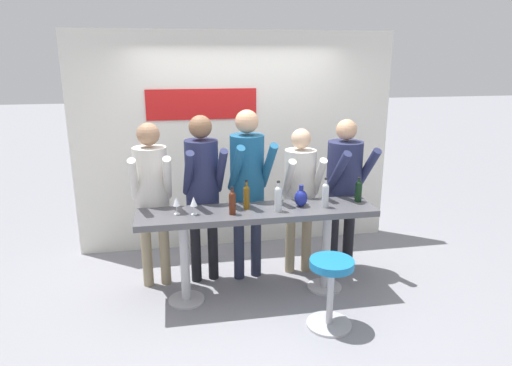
# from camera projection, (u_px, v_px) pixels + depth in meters

# --- Properties ---
(ground_plane) EXTENTS (40.00, 40.00, 0.00)m
(ground_plane) POSITION_uv_depth(u_px,v_px,m) (257.00, 294.00, 4.72)
(ground_plane) COLOR gray
(back_wall) EXTENTS (3.94, 0.12, 2.67)m
(back_wall) POSITION_uv_depth(u_px,v_px,m) (236.00, 142.00, 5.68)
(back_wall) COLOR silver
(back_wall) RESTS_ON ground_plane
(tasting_table) EXTENTS (2.34, 0.51, 0.93)m
(tasting_table) POSITION_uv_depth(u_px,v_px,m) (257.00, 225.00, 4.51)
(tasting_table) COLOR #4C4C51
(tasting_table) RESTS_ON ground_plane
(bar_stool) EXTENTS (0.41, 0.41, 0.65)m
(bar_stool) POSITION_uv_depth(u_px,v_px,m) (331.00, 282.00, 4.06)
(bar_stool) COLOR #B2B2B7
(bar_stool) RESTS_ON ground_plane
(person_far_left) EXTENTS (0.41, 0.54, 1.75)m
(person_far_left) POSITION_uv_depth(u_px,v_px,m) (152.00, 187.00, 4.62)
(person_far_left) COLOR gray
(person_far_left) RESTS_ON ground_plane
(person_left) EXTENTS (0.45, 0.58, 1.81)m
(person_left) POSITION_uv_depth(u_px,v_px,m) (202.00, 181.00, 4.72)
(person_left) COLOR black
(person_left) RESTS_ON ground_plane
(person_center_left) EXTENTS (0.48, 0.61, 1.85)m
(person_center_left) POSITION_uv_depth(u_px,v_px,m) (247.00, 176.00, 4.78)
(person_center_left) COLOR #23283D
(person_center_left) RESTS_ON ground_plane
(person_center) EXTENTS (0.41, 0.52, 1.64)m
(person_center) POSITION_uv_depth(u_px,v_px,m) (300.00, 186.00, 4.95)
(person_center) COLOR gray
(person_center) RESTS_ON ground_plane
(person_center_right) EXTENTS (0.53, 0.62, 1.73)m
(person_center_right) POSITION_uv_depth(u_px,v_px,m) (344.00, 179.00, 5.01)
(person_center_right) COLOR black
(person_center_right) RESTS_ON ground_plane
(wine_bottle_0) EXTENTS (0.07, 0.07, 0.31)m
(wine_bottle_0) POSITION_uv_depth(u_px,v_px,m) (278.00, 197.00, 4.38)
(wine_bottle_0) COLOR #B7BCC1
(wine_bottle_0) RESTS_ON tasting_table
(wine_bottle_1) EXTENTS (0.07, 0.07, 0.30)m
(wine_bottle_1) POSITION_uv_depth(u_px,v_px,m) (325.00, 194.00, 4.50)
(wine_bottle_1) COLOR #B7BCC1
(wine_bottle_1) RESTS_ON tasting_table
(wine_bottle_2) EXTENTS (0.06, 0.06, 0.29)m
(wine_bottle_2) POSITION_uv_depth(u_px,v_px,m) (246.00, 196.00, 4.46)
(wine_bottle_2) COLOR brown
(wine_bottle_2) RESTS_ON tasting_table
(wine_bottle_3) EXTENTS (0.07, 0.07, 0.26)m
(wine_bottle_3) POSITION_uv_depth(u_px,v_px,m) (359.00, 190.00, 4.69)
(wine_bottle_3) COLOR black
(wine_bottle_3) RESTS_ON tasting_table
(wine_bottle_4) EXTENTS (0.06, 0.06, 0.27)m
(wine_bottle_4) POSITION_uv_depth(u_px,v_px,m) (232.00, 202.00, 4.30)
(wine_bottle_4) COLOR #4C1E0F
(wine_bottle_4) RESTS_ON tasting_table
(wine_glass_0) EXTENTS (0.07, 0.07, 0.18)m
(wine_glass_0) POSITION_uv_depth(u_px,v_px,m) (176.00, 202.00, 4.30)
(wine_glass_0) COLOR silver
(wine_glass_0) RESTS_ON tasting_table
(wine_glass_1) EXTENTS (0.07, 0.07, 0.18)m
(wine_glass_1) POSITION_uv_depth(u_px,v_px,m) (194.00, 202.00, 4.30)
(wine_glass_1) COLOR silver
(wine_glass_1) RESTS_ON tasting_table
(decorative_vase) EXTENTS (0.13, 0.13, 0.22)m
(decorative_vase) POSITION_uv_depth(u_px,v_px,m) (301.00, 198.00, 4.54)
(decorative_vase) COLOR navy
(decorative_vase) RESTS_ON tasting_table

